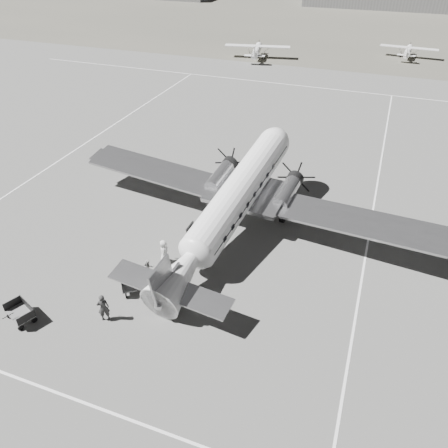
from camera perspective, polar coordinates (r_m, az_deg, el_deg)
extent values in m
plane|color=slate|center=(32.32, -3.82, -2.30)|extent=(260.00, 260.00, 0.00)
cube|color=white|center=(24.16, -18.14, -21.19)|extent=(60.00, 0.15, 0.01)
cube|color=white|center=(30.41, 17.54, -6.91)|extent=(0.15, 80.00, 0.01)
cube|color=white|center=(48.30, -19.03, 9.01)|extent=(0.15, 60.00, 0.01)
cube|color=white|center=(67.24, 10.54, 17.27)|extent=(90.00, 0.15, 0.01)
cube|color=#575449|center=(120.53, 16.28, 24.09)|extent=(260.00, 90.00, 0.01)
imported|color=#292929|center=(26.77, -15.49, -10.47)|extent=(0.82, 0.76, 1.89)
imported|color=beige|center=(29.07, -9.80, -5.84)|extent=(0.84, 0.91, 1.50)
imported|color=beige|center=(30.09, -7.83, -3.60)|extent=(0.84, 1.04, 1.84)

